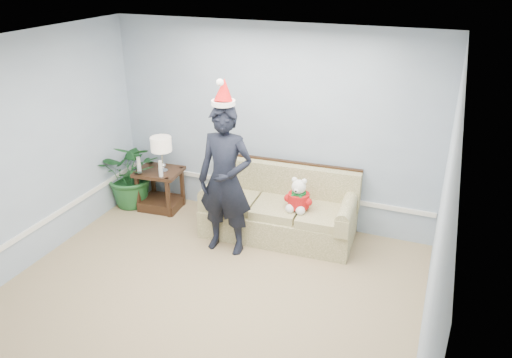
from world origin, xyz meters
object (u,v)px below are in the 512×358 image
object	(u,v)px
houseplant	(132,173)
man	(225,181)
sofa	(280,211)
teddy_bear	(298,198)
table_lamp	(161,146)
side_table	(161,193)

from	to	relation	value
houseplant	man	size ratio (longest dim) A/B	0.54
sofa	houseplant	bearing A→B (deg)	177.40
teddy_bear	man	bearing A→B (deg)	-147.54
sofa	table_lamp	bearing A→B (deg)	176.57
sofa	teddy_bear	xyz separation A→B (m)	(0.29, -0.15, 0.32)
table_lamp	teddy_bear	size ratio (longest dim) A/B	1.18
sofa	houseplant	world-z (taller)	houseplant
table_lamp	man	size ratio (longest dim) A/B	0.27
sofa	teddy_bear	bearing A→B (deg)	-30.54
houseplant	man	world-z (taller)	man
side_table	houseplant	world-z (taller)	houseplant
sofa	teddy_bear	world-z (taller)	sofa
sofa	table_lamp	distance (m)	1.90
sofa	side_table	size ratio (longest dim) A/B	3.00
side_table	houseplant	bearing A→B (deg)	-173.09
sofa	man	size ratio (longest dim) A/B	1.06
side_table	teddy_bear	bearing A→B (deg)	-5.21
table_lamp	man	distance (m)	1.43
side_table	sofa	bearing A→B (deg)	-1.30
table_lamp	houseplant	xyz separation A→B (m)	(-0.52, -0.03, -0.49)
sofa	side_table	distance (m)	1.87
table_lamp	teddy_bear	xyz separation A→B (m)	(2.07, -0.17, -0.36)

